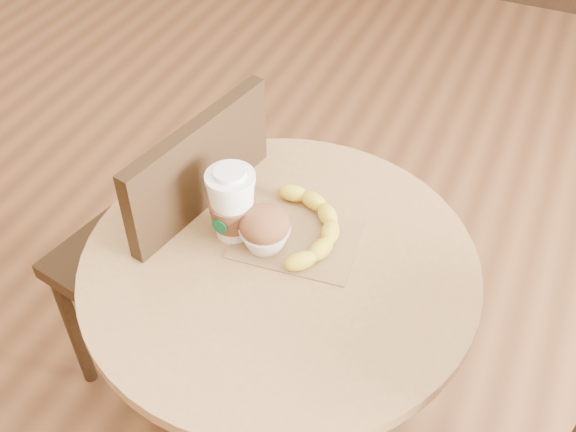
# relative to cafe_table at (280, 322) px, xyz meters

# --- Properties ---
(cafe_table) EXTENTS (0.77, 0.77, 0.75)m
(cafe_table) POSITION_rel_cafe_table_xyz_m (0.00, 0.00, 0.00)
(cafe_table) COLOR black
(cafe_table) RESTS_ON ground
(chair_left) EXTENTS (0.49, 0.49, 0.95)m
(chair_left) POSITION_rel_cafe_table_xyz_m (-0.33, 0.11, -0.03)
(chair_left) COLOR black
(chair_left) RESTS_ON ground
(kraft_bag) EXTENTS (0.26, 0.20, 0.00)m
(kraft_bag) POSITION_rel_cafe_table_xyz_m (0.01, 0.06, 0.20)
(kraft_bag) COLOR olive
(kraft_bag) RESTS_ON cafe_table
(coffee_cup) EXTENTS (0.10, 0.10, 0.16)m
(coffee_cup) POSITION_rel_cafe_table_xyz_m (-0.11, 0.03, 0.27)
(coffee_cup) COLOR white
(coffee_cup) RESTS_ON cafe_table
(muffin) EXTENTS (0.10, 0.10, 0.09)m
(muffin) POSITION_rel_cafe_table_xyz_m (-0.04, 0.02, 0.24)
(muffin) COLOR white
(muffin) RESTS_ON kraft_bag
(banana) EXTENTS (0.26, 0.29, 0.04)m
(banana) POSITION_rel_cafe_table_xyz_m (0.01, 0.08, 0.22)
(banana) COLOR yellow
(banana) RESTS_ON kraft_bag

